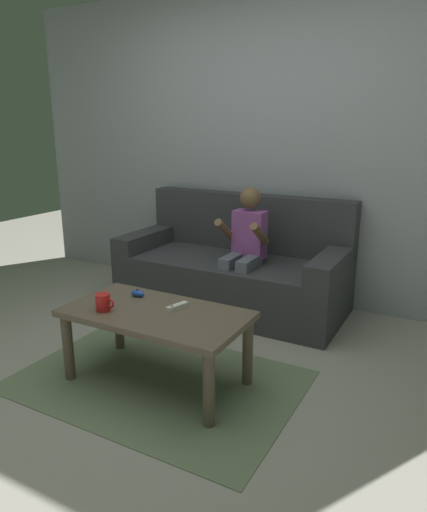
{
  "coord_description": "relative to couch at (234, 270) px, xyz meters",
  "views": [
    {
      "loc": [
        1.5,
        -1.71,
        1.41
      ],
      "look_at": [
        0.07,
        0.89,
        0.59
      ],
      "focal_mm": 32.88,
      "sensor_mm": 36.0,
      "label": 1
    }
  ],
  "objects": [
    {
      "name": "coffee_table",
      "position": [
        0.15,
        -1.28,
        0.07
      ],
      "size": [
        1.02,
        0.54,
        0.43
      ],
      "color": "brown",
      "rests_on": "ground"
    },
    {
      "name": "person_seated_on_couch",
      "position": [
        0.17,
        -0.19,
        0.26
      ],
      "size": [
        0.34,
        0.41,
        0.98
      ],
      "color": "slate",
      "rests_on": "ground"
    },
    {
      "name": "game_remote_white_near_edge",
      "position": [
        0.23,
        -1.2,
        0.15
      ],
      "size": [
        0.07,
        0.14,
        0.03
      ],
      "color": "white",
      "rests_on": "coffee_table"
    },
    {
      "name": "wall_back",
      "position": [
        0.08,
        0.39,
        0.95
      ],
      "size": [
        4.72,
        0.05,
        2.5
      ],
      "primitive_type": "cube",
      "color": "#999EA8",
      "rests_on": "ground"
    },
    {
      "name": "ground_plane",
      "position": [
        0.08,
        -1.53,
        -0.3
      ],
      "size": [
        9.44,
        9.44,
        0.0
      ],
      "primitive_type": "plane",
      "color": "#9E998E"
    },
    {
      "name": "couch",
      "position": [
        0.0,
        0.0,
        0.0
      ],
      "size": [
        1.77,
        0.8,
        0.87
      ],
      "color": "#38383D",
      "rests_on": "ground"
    },
    {
      "name": "coffee_mug",
      "position": [
        -0.11,
        -1.42,
        0.18
      ],
      "size": [
        0.12,
        0.08,
        0.09
      ],
      "color": "red",
      "rests_on": "coffee_table"
    },
    {
      "name": "nunchuk_blue",
      "position": [
        -0.08,
        -1.15,
        0.16
      ],
      "size": [
        0.09,
        0.05,
        0.05
      ],
      "color": "blue",
      "rests_on": "coffee_table"
    },
    {
      "name": "area_rug",
      "position": [
        0.15,
        -1.28,
        -0.29
      ],
      "size": [
        1.58,
        1.09,
        0.01
      ],
      "primitive_type": "cube",
      "color": "#6B7A5B",
      "rests_on": "ground"
    }
  ]
}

